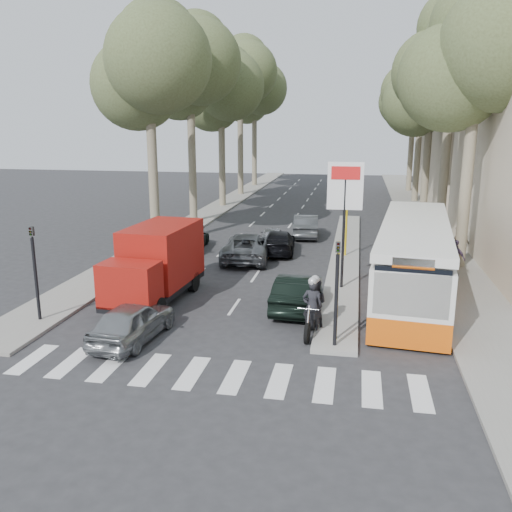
# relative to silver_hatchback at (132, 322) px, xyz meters

# --- Properties ---
(ground) EXTENTS (120.00, 120.00, 0.00)m
(ground) POSITION_rel_silver_hatchback_xyz_m (3.50, 2.00, -0.68)
(ground) COLOR #28282B
(ground) RESTS_ON ground
(sidewalk_right) EXTENTS (3.20, 70.00, 0.12)m
(sidewalk_right) POSITION_rel_silver_hatchback_xyz_m (12.10, 27.00, -0.62)
(sidewalk_right) COLOR gray
(sidewalk_right) RESTS_ON ground
(median_left) EXTENTS (2.40, 64.00, 0.12)m
(median_left) POSITION_rel_silver_hatchback_xyz_m (-4.50, 30.00, -0.62)
(median_left) COLOR gray
(median_left) RESTS_ON ground
(traffic_island) EXTENTS (1.50, 26.00, 0.16)m
(traffic_island) POSITION_rel_silver_hatchback_xyz_m (6.75, 13.00, -0.60)
(traffic_island) COLOR gray
(traffic_island) RESTS_ON ground
(building_far) EXTENTS (11.00, 20.00, 16.00)m
(building_far) POSITION_rel_silver_hatchback_xyz_m (19.00, 36.00, 7.32)
(building_far) COLOR #B7A88E
(building_far) RESTS_ON ground
(billboard) EXTENTS (1.50, 12.10, 5.60)m
(billboard) POSITION_rel_silver_hatchback_xyz_m (6.75, 7.00, 3.03)
(billboard) COLOR yellow
(billboard) RESTS_ON ground
(traffic_light_island) EXTENTS (0.16, 0.41, 3.60)m
(traffic_light_island) POSITION_rel_silver_hatchback_xyz_m (6.75, 0.50, 1.81)
(traffic_light_island) COLOR black
(traffic_light_island) RESTS_ON ground
(traffic_light_left) EXTENTS (0.16, 0.41, 3.60)m
(traffic_light_left) POSITION_rel_silver_hatchback_xyz_m (-4.10, 1.00, 1.81)
(traffic_light_left) COLOR black
(traffic_light_left) RESTS_ON ground
(tree_l_a) EXTENTS (7.40, 7.20, 14.10)m
(tree_l_a) POSITION_rel_silver_hatchback_xyz_m (-4.37, 14.11, 9.71)
(tree_l_a) COLOR #6B604C
(tree_l_a) RESTS_ON ground
(tree_l_b) EXTENTS (7.40, 7.20, 14.88)m
(tree_l_b) POSITION_rel_silver_hatchback_xyz_m (-4.47, 22.11, 10.40)
(tree_l_b) COLOR #6B604C
(tree_l_b) RESTS_ON ground
(tree_l_c) EXTENTS (7.40, 7.20, 13.71)m
(tree_l_c) POSITION_rel_silver_hatchback_xyz_m (-4.27, 30.11, 9.36)
(tree_l_c) COLOR #6B604C
(tree_l_c) RESTS_ON ground
(tree_l_d) EXTENTS (7.40, 7.20, 15.66)m
(tree_l_d) POSITION_rel_silver_hatchback_xyz_m (-4.37, 38.11, 11.09)
(tree_l_d) COLOR #6B604C
(tree_l_d) RESTS_ON ground
(tree_l_e) EXTENTS (7.40, 7.20, 14.49)m
(tree_l_e) POSITION_rel_silver_hatchback_xyz_m (-4.47, 46.11, 10.05)
(tree_l_e) COLOR #6B604C
(tree_l_e) RESTS_ON ground
(tree_r_a) EXTENTS (7.40, 7.20, 14.10)m
(tree_r_a) POSITION_rel_silver_hatchback_xyz_m (12.63, 12.11, 9.71)
(tree_r_a) COLOR #6B604C
(tree_r_a) RESTS_ON ground
(tree_r_b) EXTENTS (7.40, 7.20, 15.27)m
(tree_r_b) POSITION_rel_silver_hatchback_xyz_m (12.73, 20.11, 10.74)
(tree_r_b) COLOR #6B604C
(tree_r_b) RESTS_ON ground
(tree_r_c) EXTENTS (7.40, 7.20, 13.32)m
(tree_r_c) POSITION_rel_silver_hatchback_xyz_m (12.53, 28.11, 9.02)
(tree_r_c) COLOR #6B604C
(tree_r_c) RESTS_ON ground
(tree_r_d) EXTENTS (7.40, 7.20, 14.88)m
(tree_r_d) POSITION_rel_silver_hatchback_xyz_m (12.63, 36.11, 10.40)
(tree_r_d) COLOR #6B604C
(tree_r_d) RESTS_ON ground
(tree_r_e) EXTENTS (7.40, 7.20, 14.10)m
(tree_r_e) POSITION_rel_silver_hatchback_xyz_m (12.73, 44.11, 9.71)
(tree_r_e) COLOR #6B604C
(tree_r_e) RESTS_ON ground
(silver_hatchback) EXTENTS (2.00, 4.11, 1.35)m
(silver_hatchback) POSITION_rel_silver_hatchback_xyz_m (0.00, 0.00, 0.00)
(silver_hatchback) COLOR gray
(silver_hatchback) RESTS_ON ground
(dark_hatchback) EXTENTS (1.71, 4.32, 1.40)m
(dark_hatchback) POSITION_rel_silver_hatchback_xyz_m (5.09, 4.27, 0.02)
(dark_hatchback) COLOR black
(dark_hatchback) RESTS_ON ground
(queue_car_a) EXTENTS (2.83, 5.39, 1.45)m
(queue_car_a) POSITION_rel_silver_hatchback_xyz_m (1.58, 11.62, 0.05)
(queue_car_a) COLOR #53575C
(queue_car_a) RESTS_ON ground
(queue_car_b) EXTENTS (2.15, 4.49, 1.26)m
(queue_car_b) POSITION_rel_silver_hatchback_xyz_m (3.00, 13.54, -0.05)
(queue_car_b) COLOR black
(queue_car_b) RESTS_ON ground
(queue_car_c) EXTENTS (1.78, 3.64, 1.19)m
(queue_car_c) POSITION_rel_silver_hatchback_xyz_m (2.40, 15.00, -0.08)
(queue_car_c) COLOR #999BA1
(queue_car_c) RESTS_ON ground
(queue_car_d) EXTENTS (1.84, 4.47, 1.44)m
(queue_car_d) POSITION_rel_silver_hatchback_xyz_m (4.09, 18.29, 0.04)
(queue_car_d) COLOR #474B4E
(queue_car_d) RESTS_ON ground
(queue_car_e) EXTENTS (2.21, 4.43, 1.24)m
(queue_car_e) POSITION_rel_silver_hatchback_xyz_m (-2.20, 13.46, -0.06)
(queue_car_e) COLOR black
(queue_car_e) RESTS_ON ground
(red_truck) EXTENTS (2.55, 5.90, 3.08)m
(red_truck) POSITION_rel_silver_hatchback_xyz_m (-0.69, 4.23, 0.95)
(red_truck) COLOR black
(red_truck) RESTS_ON ground
(city_bus) EXTENTS (3.91, 12.43, 3.22)m
(city_bus) POSITION_rel_silver_hatchback_xyz_m (9.70, 6.75, 1.02)
(city_bus) COLOR #E1560C
(city_bus) RESTS_ON ground
(motorcycle) EXTENTS (0.92, 2.44, 2.08)m
(motorcycle) POSITION_rel_silver_hatchback_xyz_m (5.92, 1.95, 0.27)
(motorcycle) COLOR black
(motorcycle) RESTS_ON ground
(pedestrian_near) EXTENTS (1.12, 1.04, 1.76)m
(pedestrian_near) POSITION_rel_silver_hatchback_xyz_m (11.90, 9.83, 0.32)
(pedestrian_near) COLOR #43344E
(pedestrian_near) RESTS_ON sidewalk_right
(pedestrian_far) EXTENTS (1.07, 0.51, 1.62)m
(pedestrian_far) POSITION_rel_silver_hatchback_xyz_m (12.94, 14.75, 0.25)
(pedestrian_far) COLOR brown
(pedestrian_far) RESTS_ON sidewalk_right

